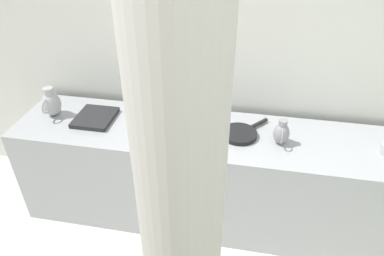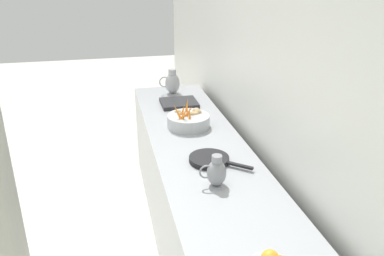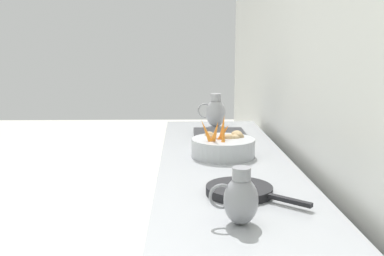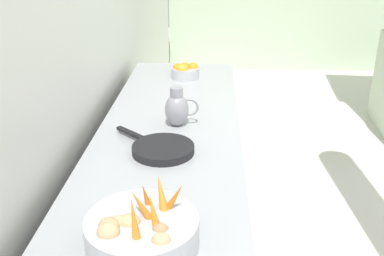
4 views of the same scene
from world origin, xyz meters
TOP-DOWN VIEW (x-y plane):
  - tile_wall_left at (-1.95, 0.29)m, footprint 0.10×7.89m
  - prep_counter at (-1.49, -0.21)m, footprint 0.70×3.27m
  - vegetable_colander at (-1.48, -0.68)m, footprint 0.35×0.35m
  - metal_pitcher_tall at (-1.51, -1.60)m, footprint 0.21×0.15m
  - metal_pitcher_short at (-1.45, 0.26)m, footprint 0.17×0.12m
  - counter_sink_basin at (-1.51, -1.23)m, footprint 0.34×0.30m
  - skillet_on_counter at (-1.49, -0.04)m, footprint 0.39×0.35m
  - support_column at (-0.06, -0.18)m, footprint 0.29×0.29m

SIDE VIEW (x-z plane):
  - prep_counter at x=-1.49m, z-range 0.00..0.90m
  - skillet_on_counter at x=-1.49m, z-range 0.90..0.93m
  - counter_sink_basin at x=-1.51m, z-range 0.90..0.93m
  - vegetable_colander at x=-1.48m, z-range 0.84..1.07m
  - metal_pitcher_short at x=-1.45m, z-range 0.89..1.09m
  - metal_pitcher_tall at x=-1.51m, z-range 0.89..1.14m
  - tile_wall_left at x=-1.95m, z-range 0.00..3.00m
  - support_column at x=-0.06m, z-range 0.00..3.00m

